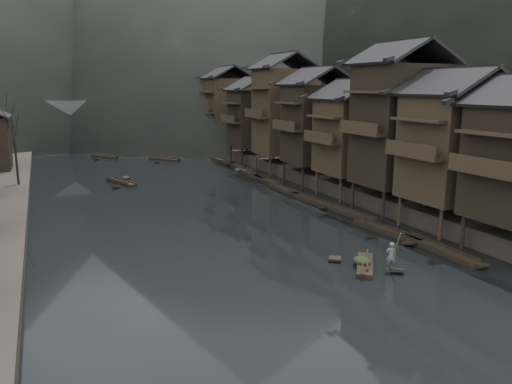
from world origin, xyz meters
TOP-DOWN VIEW (x-y plane):
  - water at (0.00, 0.00)m, footprint 300.00×300.00m
  - right_bank at (35.00, 40.00)m, footprint 40.00×200.00m
  - stilt_houses at (17.28, 19.93)m, footprint 9.00×67.60m
  - bare_trees at (-17.00, 26.09)m, footprint 3.92×74.43m
  - moored_sampans at (12.12, 23.39)m, footprint 2.86×66.58m
  - midriver_boats at (-1.26, 43.71)m, footprint 13.21×30.00m
  - stone_bridge at (-0.00, 72.00)m, footprint 40.00×6.00m
  - hero_sampan at (5.55, -5.88)m, footprint 3.46×4.35m
  - cargo_heap at (5.42, -5.70)m, footprint 1.05×1.38m
  - boatman at (6.53, -7.23)m, footprint 0.78×0.66m
  - bamboo_pole at (6.73, -7.23)m, footprint 0.98×2.24m

SIDE VIEW (x-z plane):
  - water at x=0.00m, z-range 0.00..0.00m
  - midriver_boats at x=-1.26m, z-range -0.02..0.43m
  - moored_sampans at x=12.12m, z-range -0.03..0.44m
  - hero_sampan at x=5.55m, z-range -0.01..0.42m
  - cargo_heap at x=5.42m, z-range 0.43..1.06m
  - right_bank at x=35.00m, z-range 0.00..1.80m
  - boatman at x=6.53m, z-range 0.43..2.25m
  - bamboo_pole at x=6.73m, z-range 2.25..5.53m
  - stone_bridge at x=0.00m, z-range 0.61..9.61m
  - bare_trees at x=-17.00m, z-range 2.65..10.49m
  - stilt_houses at x=17.28m, z-range 0.81..17.12m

